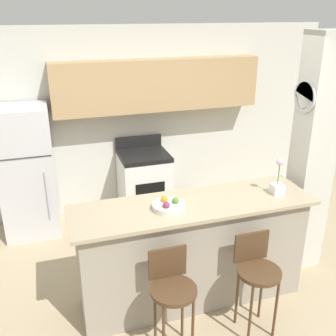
% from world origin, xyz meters
% --- Properties ---
extents(ground_plane, '(14.00, 14.00, 0.00)m').
position_xyz_m(ground_plane, '(0.00, 0.00, 0.00)').
color(ground_plane, tan).
extents(wall_back, '(5.60, 0.38, 2.55)m').
position_xyz_m(wall_back, '(0.11, 2.15, 1.49)').
color(wall_back, silver).
rests_on(wall_back, ground_plane).
extents(pillar_right, '(0.38, 0.32, 2.55)m').
position_xyz_m(pillar_right, '(1.42, 0.23, 1.28)').
color(pillar_right, silver).
rests_on(pillar_right, ground_plane).
extents(counter_bar, '(2.28, 0.66, 1.07)m').
position_xyz_m(counter_bar, '(0.00, 0.00, 0.54)').
color(counter_bar, gray).
rests_on(counter_bar, ground_plane).
extents(refrigerator, '(0.67, 0.64, 1.66)m').
position_xyz_m(refrigerator, '(-1.51, 1.86, 0.83)').
color(refrigerator, silver).
rests_on(refrigerator, ground_plane).
extents(stove_range, '(0.66, 0.63, 1.07)m').
position_xyz_m(stove_range, '(0.01, 1.87, 0.46)').
color(stove_range, white).
rests_on(stove_range, ground_plane).
extents(bar_stool_left, '(0.38, 0.38, 0.93)m').
position_xyz_m(bar_stool_left, '(-0.39, -0.54, 0.62)').
color(bar_stool_left, '#4C331E').
rests_on(bar_stool_left, ground_plane).
extents(bar_stool_right, '(0.38, 0.38, 0.93)m').
position_xyz_m(bar_stool_right, '(0.39, -0.54, 0.62)').
color(bar_stool_right, '#4C331E').
rests_on(bar_stool_right, ground_plane).
extents(orchid_vase, '(0.11, 0.11, 0.36)m').
position_xyz_m(orchid_vase, '(0.84, -0.05, 1.18)').
color(orchid_vase, white).
rests_on(orchid_vase, counter_bar).
extents(fruit_bowl, '(0.29, 0.29, 0.10)m').
position_xyz_m(fruit_bowl, '(-0.25, -0.04, 1.10)').
color(fruit_bowl, silver).
rests_on(fruit_bowl, counter_bar).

